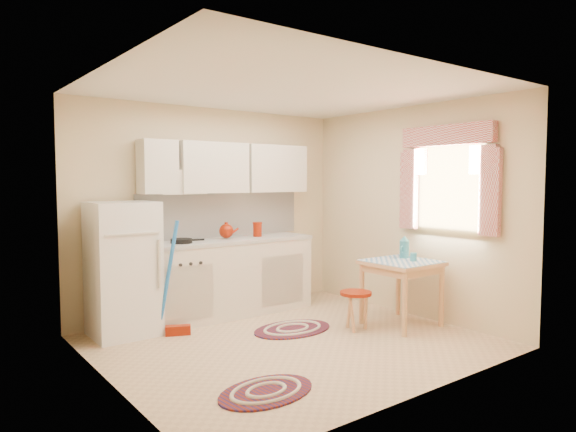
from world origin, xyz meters
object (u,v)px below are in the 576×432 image
object	(u,v)px
fridge	(123,269)
table	(401,293)
base_cabinets	(223,279)
stool	(356,311)

from	to	relation	value
fridge	table	world-z (taller)	fridge
base_cabinets	stool	xyz separation A→B (m)	(0.85, -1.39, -0.23)
fridge	table	distance (m)	3.03
fridge	base_cabinets	xyz separation A→B (m)	(1.22, 0.05, -0.26)
fridge	table	xyz separation A→B (m)	(2.61, -1.51, -0.34)
base_cabinets	stool	world-z (taller)	base_cabinets
fridge	table	size ratio (longest dim) A/B	1.94
base_cabinets	table	world-z (taller)	base_cabinets
fridge	stool	bearing A→B (deg)	-32.99
fridge	stool	xyz separation A→B (m)	(2.07, -1.34, -0.49)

